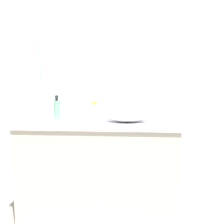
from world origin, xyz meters
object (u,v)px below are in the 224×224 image
object	(u,v)px
lotion_bottle	(95,111)
tissue_box	(42,110)
soap_dispenser	(57,109)
folded_hand_towel	(74,118)
sink_basin	(127,114)

from	to	relation	value
lotion_bottle	tissue_box	world-z (taller)	same
soap_dispenser	folded_hand_towel	bearing A→B (deg)	-28.32
lotion_bottle	tissue_box	distance (m)	0.52
folded_hand_towel	sink_basin	bearing A→B (deg)	-0.54
lotion_bottle	tissue_box	bearing A→B (deg)	167.85
sink_basin	soap_dispenser	size ratio (longest dim) A/B	1.80
sink_basin	soap_dispenser	distance (m)	0.64
sink_basin	soap_dispenser	bearing A→B (deg)	171.21
tissue_box	folded_hand_towel	world-z (taller)	tissue_box
lotion_bottle	tissue_box	size ratio (longest dim) A/B	0.96
lotion_bottle	folded_hand_towel	bearing A→B (deg)	-171.59
tissue_box	sink_basin	bearing A→B (deg)	-10.09
folded_hand_towel	lotion_bottle	bearing A→B (deg)	8.41
soap_dispenser	tissue_box	xyz separation A→B (m)	(-0.15, 0.04, -0.02)
tissue_box	folded_hand_towel	xyz separation A→B (m)	(0.33, -0.14, -0.04)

